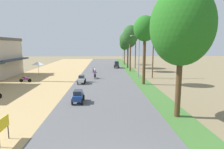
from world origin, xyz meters
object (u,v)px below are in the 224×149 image
Objects in this scene: streetlamp_mid at (130,48)px; median_tree_third at (131,35)px; car_hatchback_blue at (78,96)px; utility_pole_near at (136,48)px; motorbike_ahead_third at (93,70)px; street_signboard at (3,125)px; motorbike_ahead_second at (95,74)px; utility_pole_far at (153,51)px; parked_motorbike_third at (26,79)px; median_tree_fourth at (128,40)px; streetlamp_near at (139,53)px; car_hatchback_white at (82,79)px; car_van_charcoal at (117,64)px; median_tree_fifth at (125,43)px; streetlamp_far at (123,49)px; vendor_umbrella at (38,63)px; median_tree_nearest at (182,26)px; median_tree_second at (145,30)px.

median_tree_third is at bearing -94.73° from streetlamp_mid.
utility_pole_near is at bearing 69.80° from car_hatchback_blue.
streetlamp_mid is 4.67× the size of motorbike_ahead_third.
street_signboard is 21.23m from motorbike_ahead_second.
car_hatchback_blue is at bearing -127.82° from utility_pole_far.
parked_motorbike_third is 25.61m from median_tree_fourth.
car_hatchback_blue is at bearing -110.13° from median_tree_third.
median_tree_fourth is 1.23× the size of streetlamp_near.
utility_pole_near is 4.75× the size of car_hatchback_white.
car_van_charcoal reaches higher than car_hatchback_blue.
utility_pole_far is at bearing -69.30° from car_van_charcoal.
streetlamp_near is 4.04× the size of motorbike_ahead_second.
median_tree_fourth is 4.99× the size of motorbike_ahead_third.
median_tree_fourth is 3.73× the size of car_van_charcoal.
median_tree_fifth reaches higher than streetlamp_far.
street_signboard is at bearing -101.44° from motorbike_ahead_second.
streetlamp_near is 11.51m from streetlamp_mid.
car_van_charcoal is (6.31, 18.80, 0.28)m from car_hatchback_white.
vendor_umbrella is 10.56m from motorbike_ahead_third.
streetlamp_far reaches higher than streetlamp_near.
utility_pole_far is (2.50, 0.40, 0.35)m from streetlamp_near.
median_tree_fourth is 14.72m from streetlamp_near.
median_tree_nearest is at bearing -67.16° from motorbike_ahead_second.
motorbike_ahead_second is 1.00× the size of motorbike_ahead_third.
median_tree_nearest reaches higher than streetlamp_far.
median_tree_third is at bearing 108.52° from utility_pole_far.
car_hatchback_blue is (3.22, 7.47, -0.36)m from street_signboard.
parked_motorbike_third is 14.16m from car_hatchback_blue.
parked_motorbike_third is at bearing -140.78° from streetlamp_mid.
median_tree_nearest is at bearing -71.90° from motorbike_ahead_third.
car_hatchback_blue is at bearing -85.45° from car_hatchback_white.
utility_pole_far reaches higher than vendor_umbrella.
vendor_umbrella is 12.32m from car_hatchback_white.
vendor_umbrella is 0.28× the size of utility_pole_far.
street_signboard is (6.12, -18.11, 0.55)m from parked_motorbike_third.
car_van_charcoal is at bearing 110.70° from utility_pole_far.
streetlamp_mid is (0.17, 16.54, -2.87)m from median_tree_second.
parked_motorbike_third is at bearing 170.42° from car_hatchback_white.
car_hatchback_blue is 9.22m from car_hatchback_white.
utility_pole_near reaches higher than streetlamp_mid.
streetlamp_mid is at bearing -46.15° from car_van_charcoal.
streetlamp_mid is 0.88× the size of utility_pole_near.
median_tree_third reaches higher than streetlamp_near.
parked_motorbike_third is at bearing -170.58° from utility_pole_far.
street_signboard is at bearing -113.32° from car_hatchback_blue.
median_tree_second is at bearing 46.19° from car_hatchback_blue.
median_tree_nearest is 26.06m from median_tree_third.
streetlamp_mid is 0.95× the size of utility_pole_far.
utility_pole_near is at bearing 82.88° from streetlamp_near.
car_hatchback_white is (2.49, 16.66, -0.36)m from street_signboard.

